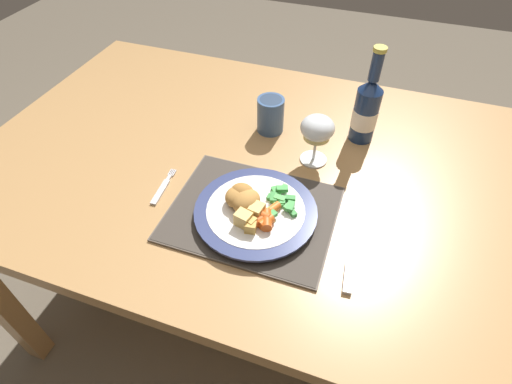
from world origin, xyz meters
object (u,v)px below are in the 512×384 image
Objects in this scene: fork at (162,189)px; dining_table at (275,187)px; wine_glass at (317,130)px; drinking_cup at (270,114)px; table_knife at (351,256)px; dinner_plate at (256,212)px; bottle at (366,109)px.

dining_table is at bearing 37.88° from fork.
fork is 0.94× the size of wine_glass.
dining_table is at bearing -66.25° from drinking_cup.
drinking_cup is (-0.28, 0.35, 0.05)m from table_knife.
dinner_plate is 0.23m from fork.
fork reaches higher than dining_table.
dinner_plate is at bearing 170.52° from table_knife.
dining_table is at bearing -150.34° from wine_glass.
dining_table is at bearing 135.95° from table_knife.
table_knife is (0.45, -0.04, 0.00)m from fork.
dining_table is 5.78× the size of dinner_plate.
dinner_plate is at bearing -107.89° from wine_glass.
dinner_plate is at bearing -86.81° from dining_table.
fork is (-0.23, 0.01, -0.01)m from dinner_plate.
fork is 1.26× the size of drinking_cup.
dinner_plate is (0.01, -0.18, 0.10)m from dining_table.
table_knife is 0.45m from drinking_cup.
drinking_cup is at bearing 149.41° from wine_glass.
bottle is 0.25m from drinking_cup.
dining_table is 7.06× the size of table_knife.
bottle reaches higher than drinking_cup.
wine_glass is at bearing 29.66° from dining_table.
wine_glass is at bearing 72.11° from dinner_plate.
bottle is (0.10, 0.13, -0.00)m from wine_glass.
dining_table is at bearing -135.51° from bottle.
fork is at bearing 178.26° from dinner_plate.
wine_glass is (0.08, 0.05, 0.17)m from dining_table.
dining_table is 0.21m from dinner_plate.
table_knife is 0.86× the size of bottle.
drinking_cup reaches higher than dining_table.
dinner_plate reaches higher than fork.
wine_glass reaches higher than fork.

